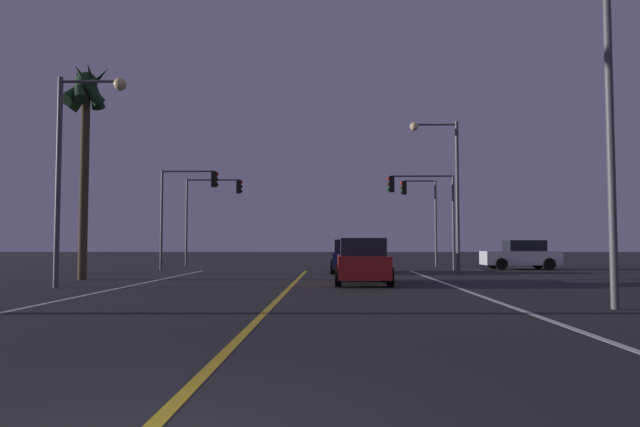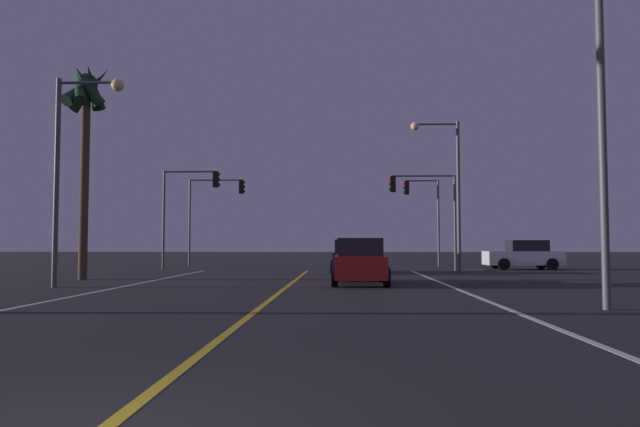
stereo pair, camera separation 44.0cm
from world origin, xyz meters
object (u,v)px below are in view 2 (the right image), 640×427
at_px(car_lead_same_lane, 359,262).
at_px(car_crossing_side, 524,255).
at_px(car_ahead_far, 351,257).
at_px(palm_tree_left_mid, 86,107).
at_px(traffic_light_far_right, 422,203).
at_px(traffic_light_near_right, 422,199).
at_px(street_lamp_right_near, 579,70).
at_px(street_lamp_right_far, 447,175).
at_px(traffic_light_far_left, 216,201).
at_px(street_lamp_left_mid, 74,152).
at_px(traffic_light_near_left, 190,196).

xyz_separation_m(car_lead_same_lane, car_crossing_side, (9.93, 12.53, 0.00)).
bearing_deg(car_ahead_far, palm_tree_left_mid, 116.95).
bearing_deg(car_ahead_far, traffic_light_far_right, -30.47).
relative_size(traffic_light_near_right, street_lamp_right_near, 0.61).
bearing_deg(street_lamp_right_far, palm_tree_left_mid, 20.28).
height_order(traffic_light_far_right, street_lamp_right_far, street_lamp_right_far).
relative_size(car_crossing_side, traffic_light_far_left, 0.74).
distance_m(street_lamp_right_near, street_lamp_left_mid, 15.95).
bearing_deg(traffic_light_near_right, car_crossing_side, -164.09).
height_order(car_ahead_far, traffic_light_near_right, traffic_light_near_right).
height_order(car_crossing_side, street_lamp_left_mid, street_lamp_left_mid).
height_order(traffic_light_near_right, traffic_light_near_left, traffic_light_near_left).
xyz_separation_m(car_ahead_far, traffic_light_far_right, (4.80, 8.16, 3.33)).
xyz_separation_m(car_crossing_side, street_lamp_left_mid, (-19.83, -14.49, 3.85)).
relative_size(car_lead_same_lane, palm_tree_left_mid, 0.47).
bearing_deg(street_lamp_right_near, traffic_light_near_right, -86.89).
bearing_deg(street_lamp_left_mid, traffic_light_far_right, 51.53).
bearing_deg(palm_tree_left_mid, traffic_light_far_left, 79.82).
bearing_deg(palm_tree_left_mid, car_crossing_side, 25.32).
relative_size(traffic_light_far_right, palm_tree_left_mid, 0.62).
bearing_deg(car_ahead_far, street_lamp_right_far, -86.91).
bearing_deg(traffic_light_far_left, traffic_light_near_right, -23.14).
distance_m(traffic_light_near_left, traffic_light_far_right, 14.90).
distance_m(traffic_light_near_right, street_lamp_right_near, 18.79).
relative_size(traffic_light_near_left, palm_tree_left_mid, 0.61).
relative_size(car_ahead_far, traffic_light_near_left, 0.76).
height_order(traffic_light_far_left, palm_tree_left_mid, palm_tree_left_mid).
distance_m(car_ahead_far, street_lamp_left_mid, 14.52).
bearing_deg(traffic_light_far_right, car_crossing_side, 144.74).
height_order(car_lead_same_lane, street_lamp_right_far, street_lamp_right_far).
xyz_separation_m(car_crossing_side, traffic_light_far_left, (-18.95, 3.77, 3.48)).
height_order(traffic_light_far_right, street_lamp_left_mid, street_lamp_left_mid).
relative_size(traffic_light_near_right, traffic_light_far_right, 0.94).
xyz_separation_m(car_ahead_far, traffic_light_near_left, (-9.05, 2.66, 3.37)).
xyz_separation_m(traffic_light_near_right, street_lamp_right_far, (0.93, -2.39, 1.02)).
bearing_deg(palm_tree_left_mid, street_lamp_right_far, 20.28).
bearing_deg(car_crossing_side, car_lead_same_lane, 51.62).
distance_m(traffic_light_far_left, street_lamp_right_far, 15.92).
distance_m(traffic_light_far_right, palm_tree_left_mid, 21.53).
bearing_deg(traffic_light_near_left, car_ahead_far, -16.40).
bearing_deg(traffic_light_far_left, street_lamp_right_near, -60.15).
height_order(traffic_light_far_right, palm_tree_left_mid, palm_tree_left_mid).
xyz_separation_m(street_lamp_left_mid, street_lamp_right_far, (14.69, 10.36, 0.35)).
height_order(street_lamp_right_near, palm_tree_left_mid, palm_tree_left_mid).
relative_size(traffic_light_near_left, street_lamp_left_mid, 0.78).
height_order(car_crossing_side, street_lamp_right_far, street_lamp_right_far).
relative_size(car_lead_same_lane, street_lamp_right_far, 0.55).
relative_size(traffic_light_far_right, street_lamp_right_near, 0.64).
bearing_deg(street_lamp_left_mid, traffic_light_far_left, 87.22).
distance_m(car_lead_same_lane, palm_tree_left_mid, 13.43).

